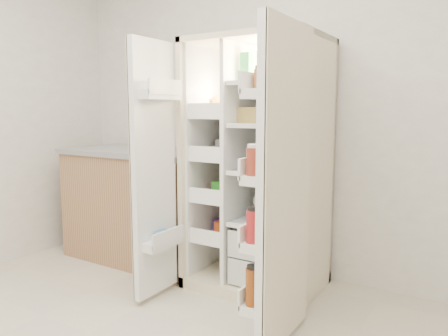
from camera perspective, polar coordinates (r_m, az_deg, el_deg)
The scene contains 5 objects.
wall_back at distance 3.43m, azimuth 7.00°, elevation 8.54°, with size 4.00×0.02×2.70m, color silver.
refrigerator at distance 3.14m, azimuth 5.19°, elevation -2.49°, with size 0.92×0.70×1.80m.
freezer_door at distance 2.91m, azimuth -9.37°, elevation -0.42°, with size 0.15×0.40×1.72m.
fridge_door at distance 2.30m, azimuth 7.74°, elevation -2.96°, with size 0.17×0.58×1.72m.
kitchen_counter at distance 3.80m, azimuth -11.09°, elevation -4.76°, with size 1.33×0.71×0.97m.
Camera 1 is at (1.45, -1.11, 1.30)m, focal length 34.00 mm.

